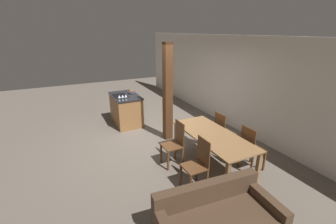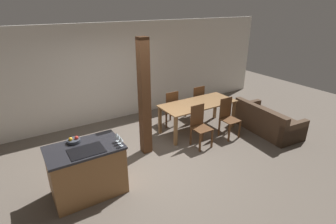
{
  "view_description": "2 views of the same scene",
  "coord_description": "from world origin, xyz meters",
  "px_view_note": "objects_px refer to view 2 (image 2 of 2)",
  "views": [
    {
      "loc": [
        5.2,
        -2.06,
        2.82
      ],
      "look_at": [
        0.6,
        0.2,
        0.95
      ],
      "focal_mm": 24.0,
      "sensor_mm": 36.0,
      "label": 1
    },
    {
      "loc": [
        -2.2,
        -4.28,
        3.17
      ],
      "look_at": [
        0.6,
        0.2,
        0.95
      ],
      "focal_mm": 28.0,
      "sensor_mm": 36.0,
      "label": 2
    }
  ],
  "objects_px": {
    "dining_chair_near_right": "(228,117)",
    "couch": "(267,122)",
    "dining_chair_far_right": "(196,102)",
    "wine_glass_middle": "(119,137)",
    "dining_table": "(198,107)",
    "dining_chair_near_left": "(200,125)",
    "kitchen_island": "(87,170)",
    "dining_chair_far_left": "(170,108)",
    "timber_post": "(144,99)",
    "wine_glass_near": "(121,139)",
    "fruit_bowl": "(74,140)",
    "wine_glass_far": "(117,135)"
  },
  "relations": [
    {
      "from": "wine_glass_near",
      "to": "couch",
      "type": "height_order",
      "value": "wine_glass_near"
    },
    {
      "from": "dining_chair_far_right",
      "to": "fruit_bowl",
      "type": "bearing_deg",
      "value": 20.08
    },
    {
      "from": "dining_chair_far_right",
      "to": "timber_post",
      "type": "distance_m",
      "value": 2.41
    },
    {
      "from": "wine_glass_near",
      "to": "dining_chair_near_right",
      "type": "bearing_deg",
      "value": 11.34
    },
    {
      "from": "fruit_bowl",
      "to": "dining_chair_far_left",
      "type": "bearing_deg",
      "value": 25.72
    },
    {
      "from": "dining_chair_far_right",
      "to": "couch",
      "type": "relative_size",
      "value": 0.56
    },
    {
      "from": "kitchen_island",
      "to": "dining_chair_far_left",
      "type": "height_order",
      "value": "dining_chair_far_left"
    },
    {
      "from": "dining_chair_near_left",
      "to": "dining_chair_far_right",
      "type": "distance_m",
      "value": 1.58
    },
    {
      "from": "dining_chair_far_right",
      "to": "couch",
      "type": "xyz_separation_m",
      "value": [
        1.08,
        -1.67,
        -0.26
      ]
    },
    {
      "from": "dining_chair_far_left",
      "to": "fruit_bowl",
      "type": "bearing_deg",
      "value": 25.72
    },
    {
      "from": "wine_glass_middle",
      "to": "timber_post",
      "type": "height_order",
      "value": "timber_post"
    },
    {
      "from": "fruit_bowl",
      "to": "dining_chair_near_left",
      "type": "distance_m",
      "value": 2.87
    },
    {
      "from": "wine_glass_near",
      "to": "couch",
      "type": "bearing_deg",
      "value": 3.5
    },
    {
      "from": "wine_glass_far",
      "to": "dining_chair_far_right",
      "type": "bearing_deg",
      "value": 29.35
    },
    {
      "from": "dining_chair_near_right",
      "to": "timber_post",
      "type": "distance_m",
      "value": 2.28
    },
    {
      "from": "dining_table",
      "to": "dining_chair_far_right",
      "type": "bearing_deg",
      "value": 55.36
    },
    {
      "from": "wine_glass_middle",
      "to": "kitchen_island",
      "type": "bearing_deg",
      "value": 158.18
    },
    {
      "from": "couch",
      "to": "dining_chair_near_left",
      "type": "bearing_deg",
      "value": 84.58
    },
    {
      "from": "timber_post",
      "to": "wine_glass_near",
      "type": "bearing_deg",
      "value": -133.47
    },
    {
      "from": "fruit_bowl",
      "to": "dining_chair_near_right",
      "type": "height_order",
      "value": "fruit_bowl"
    },
    {
      "from": "kitchen_island",
      "to": "wine_glass_far",
      "type": "xyz_separation_m",
      "value": [
        0.54,
        -0.12,
        0.6
      ]
    },
    {
      "from": "dining_chair_near_right",
      "to": "timber_post",
      "type": "bearing_deg",
      "value": 168.91
    },
    {
      "from": "kitchen_island",
      "to": "dining_table",
      "type": "xyz_separation_m",
      "value": [
        3.18,
        0.96,
        0.2
      ]
    },
    {
      "from": "dining_chair_near_left",
      "to": "couch",
      "type": "relative_size",
      "value": 0.56
    },
    {
      "from": "dining_chair_near_left",
      "to": "dining_chair_far_right",
      "type": "height_order",
      "value": "same"
    },
    {
      "from": "kitchen_island",
      "to": "wine_glass_near",
      "type": "distance_m",
      "value": 0.87
    },
    {
      "from": "kitchen_island",
      "to": "dining_chair_near_left",
      "type": "bearing_deg",
      "value": 6.42
    },
    {
      "from": "dining_table",
      "to": "dining_chair_far_left",
      "type": "bearing_deg",
      "value": 124.64
    },
    {
      "from": "kitchen_island",
      "to": "timber_post",
      "type": "relative_size",
      "value": 0.49
    },
    {
      "from": "dining_table",
      "to": "couch",
      "type": "relative_size",
      "value": 1.13
    },
    {
      "from": "dining_chair_near_right",
      "to": "couch",
      "type": "bearing_deg",
      "value": -18.7
    },
    {
      "from": "kitchen_island",
      "to": "dining_chair_far_left",
      "type": "relative_size",
      "value": 1.26
    },
    {
      "from": "kitchen_island",
      "to": "fruit_bowl",
      "type": "bearing_deg",
      "value": 111.95
    },
    {
      "from": "wine_glass_middle",
      "to": "dining_chair_near_right",
      "type": "distance_m",
      "value": 3.18
    },
    {
      "from": "kitchen_island",
      "to": "wine_glass_far",
      "type": "relative_size",
      "value": 7.56
    },
    {
      "from": "dining_table",
      "to": "timber_post",
      "type": "relative_size",
      "value": 0.78
    },
    {
      "from": "wine_glass_middle",
      "to": "wine_glass_far",
      "type": "relative_size",
      "value": 1.0
    },
    {
      "from": "kitchen_island",
      "to": "fruit_bowl",
      "type": "distance_m",
      "value": 0.57
    },
    {
      "from": "kitchen_island",
      "to": "dining_chair_near_left",
      "type": "relative_size",
      "value": 1.26
    },
    {
      "from": "kitchen_island",
      "to": "dining_chair_far_right",
      "type": "height_order",
      "value": "dining_chair_far_right"
    },
    {
      "from": "dining_table",
      "to": "timber_post",
      "type": "xyz_separation_m",
      "value": [
        -1.66,
        -0.24,
        0.61
      ]
    },
    {
      "from": "fruit_bowl",
      "to": "wine_glass_middle",
      "type": "bearing_deg",
      "value": -35.84
    },
    {
      "from": "dining_chair_far_left",
      "to": "couch",
      "type": "xyz_separation_m",
      "value": [
        1.98,
        -1.67,
        -0.26
      ]
    },
    {
      "from": "dining_table",
      "to": "dining_chair_near_right",
      "type": "bearing_deg",
      "value": -55.36
    },
    {
      "from": "dining_table",
      "to": "couch",
      "type": "distance_m",
      "value": 1.88
    },
    {
      "from": "dining_chair_near_right",
      "to": "dining_chair_far_right",
      "type": "relative_size",
      "value": 1.0
    },
    {
      "from": "wine_glass_middle",
      "to": "dining_table",
      "type": "xyz_separation_m",
      "value": [
        2.64,
        1.18,
        -0.39
      ]
    },
    {
      "from": "kitchen_island",
      "to": "wine_glass_middle",
      "type": "xyz_separation_m",
      "value": [
        0.54,
        -0.22,
        0.6
      ]
    },
    {
      "from": "dining_chair_near_left",
      "to": "dining_chair_near_right",
      "type": "relative_size",
      "value": 1.0
    },
    {
      "from": "kitchen_island",
      "to": "couch",
      "type": "distance_m",
      "value": 4.71
    }
  ]
}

